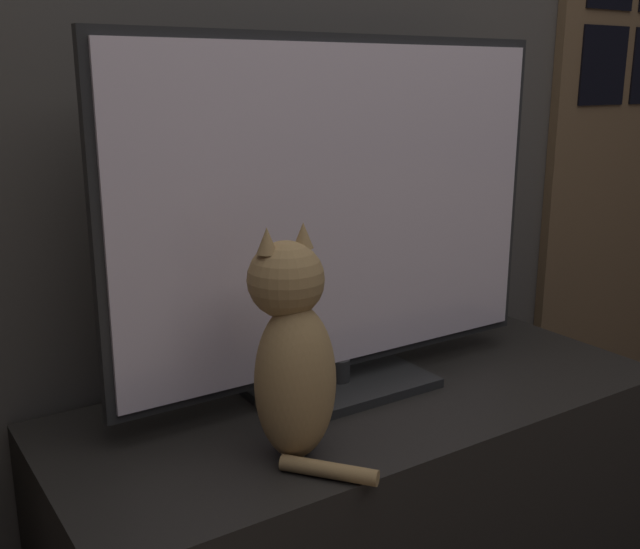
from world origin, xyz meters
The scene contains 4 objects.
wall_back centered at (0.00, 1.22, 1.30)m, with size 4.80×0.05×2.60m.
tv_stand centered at (0.00, 0.90, 0.27)m, with size 1.33×0.56×0.53m.
tv centered at (-0.02, 0.97, 0.90)m, with size 1.02×0.24×0.74m.
cat centered at (-0.26, 0.78, 0.72)m, with size 0.16×0.27×0.42m.
Camera 1 is at (-0.89, -0.27, 1.19)m, focal length 42.00 mm.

